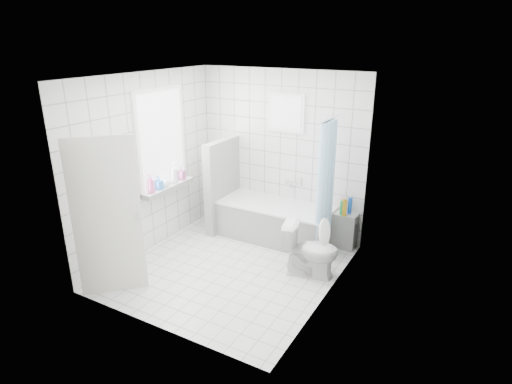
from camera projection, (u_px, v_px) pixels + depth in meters
The scene contains 19 objects.
ground at pixel (231, 267), 5.99m from camera, with size 3.00×3.00×0.00m, color white.
ceiling at pixel (226, 76), 5.09m from camera, with size 3.00×3.00×0.00m, color white.
wall_back at pixel (280, 153), 6.77m from camera, with size 2.80×0.02×2.60m, color white.
wall_front at pixel (148, 220), 4.32m from camera, with size 2.80×0.02×2.60m, color white.
wall_left at pixel (148, 164), 6.19m from camera, with size 0.02×3.00×2.60m, color white.
wall_right at pixel (332, 198), 4.90m from camera, with size 0.02×3.00×2.60m, color white.
window_left at pixel (162, 140), 6.31m from camera, with size 0.01×0.90×1.40m, color white.
window_back at pixel (286, 113), 6.46m from camera, with size 0.50×0.01×0.50m, color white.
window_sill at pixel (168, 188), 6.54m from camera, with size 0.18×1.02×0.08m, color white.
door at pixel (107, 218), 5.11m from camera, with size 0.04×0.80×2.00m, color silver.
bathtub at pixel (275, 221), 6.76m from camera, with size 1.78×0.77×0.58m.
partition_wall at pixel (222, 185), 7.00m from camera, with size 0.15×0.85×1.50m, color white.
tiled_ledge at pixel (343, 230), 6.50m from camera, with size 0.40×0.24×0.55m, color white.
toilet at pixel (311, 250), 5.69m from camera, with size 0.41×0.73×0.74m, color white.
curtain_rod at pixel (331, 119), 5.76m from camera, with size 0.02×0.02×0.80m, color silver.
shower_curtain at pixel (324, 184), 5.97m from camera, with size 0.14×0.48×1.78m, color #4EA6E6, non-canonical shape.
tub_faucet at pixel (291, 183), 6.79m from camera, with size 0.18×0.06×0.06m, color silver.
sill_bottles at pixel (167, 178), 6.46m from camera, with size 0.19×0.80×0.33m.
ledge_bottles at pixel (345, 207), 6.33m from camera, with size 0.18×0.18×0.26m.
Camera 1 is at (2.89, -4.41, 3.06)m, focal length 30.00 mm.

